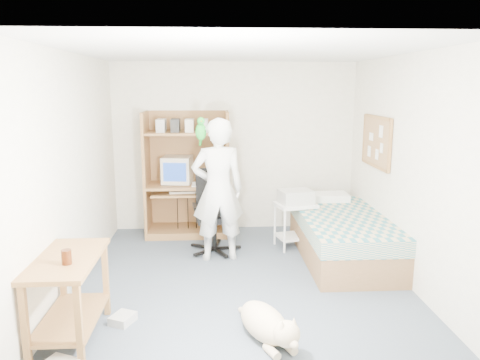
{
  "coord_description": "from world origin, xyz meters",
  "views": [
    {
      "loc": [
        -0.32,
        -4.97,
        2.15
      ],
      "look_at": [
        -0.0,
        0.49,
        1.05
      ],
      "focal_mm": 35.0,
      "sensor_mm": 36.0,
      "label": 1
    }
  ],
  "objects": [
    {
      "name": "parrot",
      "position": [
        -0.47,
        0.69,
        1.63
      ],
      "size": [
        0.13,
        0.23,
        0.36
      ],
      "rotation": [
        0.0,
        0.0,
        0.13
      ],
      "color": "#13831E",
      "rests_on": "person"
    },
    {
      "name": "wall_left",
      "position": [
        -1.8,
        0.0,
        1.25
      ],
      "size": [
        0.02,
        4.0,
        2.5
      ],
      "primitive_type": "cube",
      "color": "silver",
      "rests_on": "floor"
    },
    {
      "name": "crt_monitor",
      "position": [
        -0.84,
        1.75,
        0.96
      ],
      "size": [
        0.45,
        0.47,
        0.38
      ],
      "rotation": [
        0.0,
        0.0,
        -0.11
      ],
      "color": "beige",
      "rests_on": "computer_hutch"
    },
    {
      "name": "side_desk",
      "position": [
        -1.55,
        -1.2,
        0.49
      ],
      "size": [
        0.5,
        1.0,
        0.75
      ],
      "color": "brown",
      "rests_on": "floor"
    },
    {
      "name": "keyboard",
      "position": [
        -0.72,
        1.58,
        0.67
      ],
      "size": [
        0.46,
        0.18,
        0.03
      ],
      "primitive_type": "cube",
      "rotation": [
        0.0,
        0.0,
        0.04
      ],
      "color": "beige",
      "rests_on": "computer_hutch"
    },
    {
      "name": "ceiling",
      "position": [
        0.0,
        0.0,
        2.5
      ],
      "size": [
        3.6,
        4.0,
        0.02
      ],
      "primitive_type": "cube",
      "color": "white",
      "rests_on": "wall_back"
    },
    {
      "name": "person",
      "position": [
        -0.27,
        0.68,
        0.89
      ],
      "size": [
        0.7,
        0.51,
        1.78
      ],
      "primitive_type": "imported",
      "rotation": [
        0.0,
        0.0,
        3.27
      ],
      "color": "white",
      "rests_on": "floor"
    },
    {
      "name": "floor",
      "position": [
        0.0,
        0.0,
        0.0
      ],
      "size": [
        4.0,
        4.0,
        0.0
      ],
      "primitive_type": "plane",
      "color": "#464F5F",
      "rests_on": "ground"
    },
    {
      "name": "dog",
      "position": [
        0.13,
        -1.32,
        0.16
      ],
      "size": [
        0.54,
        0.9,
        0.36
      ],
      "rotation": [
        0.0,
        0.0,
        0.42
      ],
      "color": "beige",
      "rests_on": "floor"
    },
    {
      "name": "computer_hutch",
      "position": [
        -0.7,
        1.74,
        0.82
      ],
      "size": [
        1.2,
        0.63,
        1.8
      ],
      "color": "brown",
      "rests_on": "floor"
    },
    {
      "name": "drink_glass",
      "position": [
        -1.5,
        -1.36,
        0.81
      ],
      "size": [
        0.08,
        0.08,
        0.12
      ],
      "primitive_type": "cylinder",
      "color": "#3D1A09",
      "rests_on": "side_desk"
    },
    {
      "name": "printer",
      "position": [
        0.77,
        1.05,
        0.7
      ],
      "size": [
        0.49,
        0.41,
        0.18
      ],
      "primitive_type": "cube",
      "rotation": [
        0.0,
        0.0,
        0.24
      ],
      "color": "#B3B3AE",
      "rests_on": "printer_cart"
    },
    {
      "name": "bed",
      "position": [
        1.3,
        0.62,
        0.29
      ],
      "size": [
        1.02,
        2.02,
        0.66
      ],
      "color": "brown",
      "rests_on": "floor"
    },
    {
      "name": "printer_cart",
      "position": [
        0.77,
        1.05,
        0.41
      ],
      "size": [
        0.59,
        0.52,
        0.61
      ],
      "rotation": [
        0.0,
        0.0,
        0.24
      ],
      "color": "white",
      "rests_on": "floor"
    },
    {
      "name": "corkboard",
      "position": [
        1.77,
        0.9,
        1.45
      ],
      "size": [
        0.04,
        0.94,
        0.66
      ],
      "color": "olive",
      "rests_on": "wall_right"
    },
    {
      "name": "pencil_cup",
      "position": [
        -0.35,
        1.65,
        0.82
      ],
      "size": [
        0.08,
        0.08,
        0.12
      ],
      "primitive_type": "cylinder",
      "color": "gold",
      "rests_on": "computer_hutch"
    },
    {
      "name": "office_chair",
      "position": [
        -0.32,
        0.99,
        0.38
      ],
      "size": [
        0.6,
        0.6,
        1.07
      ],
      "rotation": [
        0.0,
        0.0,
        0.13
      ],
      "color": "black",
      "rests_on": "floor"
    },
    {
      "name": "wall_right",
      "position": [
        1.8,
        0.0,
        1.25
      ],
      "size": [
        0.02,
        4.0,
        2.5
      ],
      "primitive_type": "cube",
      "color": "silver",
      "rests_on": "floor"
    },
    {
      "name": "floor_box_b",
      "position": [
        -1.17,
        -0.93,
        0.04
      ],
      "size": [
        0.26,
        0.28,
        0.08
      ],
      "primitive_type": "cube",
      "rotation": [
        0.0,
        0.0,
        -0.44
      ],
      "color": "#B2B2AD",
      "rests_on": "floor"
    },
    {
      "name": "wall_back",
      "position": [
        0.0,
        2.0,
        1.25
      ],
      "size": [
        3.6,
        0.02,
        2.5
      ],
      "primitive_type": "cube",
      "color": "silver",
      "rests_on": "floor"
    }
  ]
}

